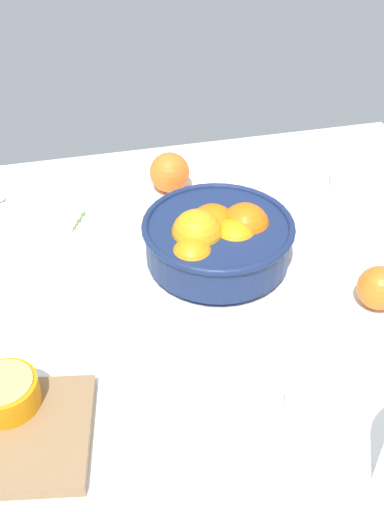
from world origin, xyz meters
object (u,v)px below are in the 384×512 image
at_px(orange_half_0, 6,392).
at_px(juice_glass, 306,411).
at_px(second_glass, 350,177).
at_px(loose_orange_0, 379,288).
at_px(loose_orange_2, 170,173).
at_px(fruit_bowl, 218,239).

bearing_deg(orange_half_0, juice_glass, -17.66).
bearing_deg(juice_glass, second_glass, 59.15).
bearing_deg(juice_glass, loose_orange_0, 43.65).
distance_m(orange_half_0, loose_orange_2, 0.59).
relative_size(juice_glass, orange_half_0, 0.97).
xyz_separation_m(fruit_bowl, loose_orange_0, (0.22, -0.16, -0.02)).
relative_size(fruit_bowl, orange_half_0, 3.04).
height_order(juice_glass, orange_half_0, juice_glass).
xyz_separation_m(juice_glass, loose_orange_2, (-0.05, 0.61, 0.00)).
xyz_separation_m(juice_glass, loose_orange_0, (0.20, 0.19, -0.00)).
bearing_deg(loose_orange_2, second_glass, -16.71).
bearing_deg(fruit_bowl, juice_glass, -87.42).
distance_m(second_glass, loose_orange_2, 0.36).
distance_m(juice_glass, orange_half_0, 0.38).
bearing_deg(loose_orange_2, juice_glass, -85.60).
bearing_deg(second_glass, juice_glass, -120.85).
height_order(orange_half_0, loose_orange_2, loose_orange_2).
xyz_separation_m(loose_orange_0, loose_orange_2, (-0.25, 0.42, 0.01)).
xyz_separation_m(second_glass, orange_half_0, (-0.67, -0.39, -0.00)).
bearing_deg(loose_orange_2, loose_orange_0, -59.04).
relative_size(juice_glass, loose_orange_2, 1.01).
relative_size(second_glass, loose_orange_0, 1.41).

